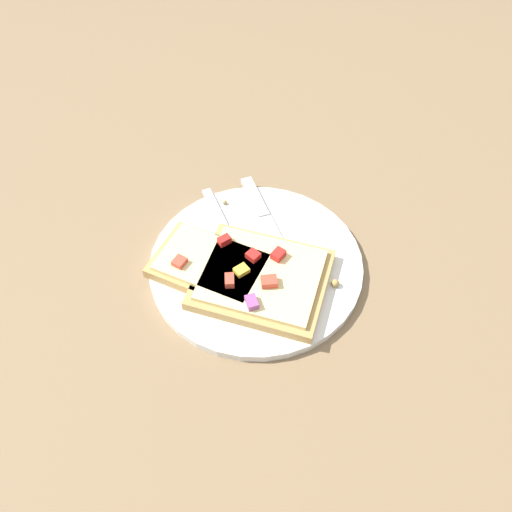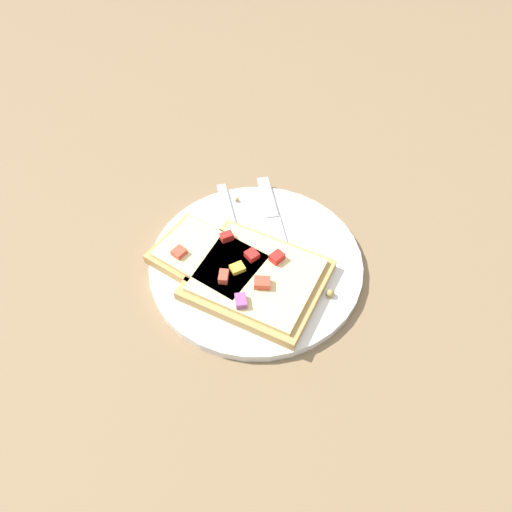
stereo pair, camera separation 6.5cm
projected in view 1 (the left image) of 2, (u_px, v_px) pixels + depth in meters
name	position (u px, v px, depth m)	size (l,w,h in m)	color
ground_plane	(256.00, 266.00, 0.66)	(4.00, 4.00, 0.00)	#7F6647
plate	(256.00, 264.00, 0.66)	(0.28, 0.28, 0.01)	white
fork	(235.00, 250.00, 0.66)	(0.18, 0.16, 0.01)	silver
knife	(266.00, 221.00, 0.69)	(0.18, 0.15, 0.01)	silver
pizza_slice_main	(262.00, 278.00, 0.62)	(0.14, 0.16, 0.03)	tan
pizza_slice_corner	(211.00, 265.00, 0.64)	(0.11, 0.16, 0.03)	tan
crumb_scatter	(286.00, 282.00, 0.63)	(0.15, 0.23, 0.01)	#A38949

